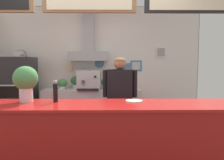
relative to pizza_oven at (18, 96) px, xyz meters
The scene contains 13 objects.
back_wall_assembly 1.81m from the pizza_oven, 16.54° to the left, with size 4.62×2.42×2.75m.
service_counter 2.60m from the pizza_oven, 51.07° to the right, with size 3.80×0.66×1.02m.
back_prep_counter 1.55m from the pizza_oven, ahead, with size 2.08×0.54×0.91m.
pizza_oven is the anchor object (origin of this frame).
shop_worker 2.21m from the pizza_oven, 22.00° to the right, with size 0.57×0.26×1.56m.
espresso_machine 1.48m from the pizza_oven, ahead, with size 0.48×0.51×0.41m.
potted_basil 2.32m from the pizza_oven, ahead, with size 0.15×0.15×0.22m.
potted_sage 1.83m from the pizza_oven, ahead, with size 0.21×0.21×0.25m.
potted_rosemary 0.92m from the pizza_oven, 13.43° to the left, with size 0.21×0.21×0.23m.
potted_oregano 1.21m from the pizza_oven, 12.73° to the left, with size 0.24×0.24×0.29m.
basil_vase 2.13m from the pizza_oven, 64.59° to the right, with size 0.28×0.28×0.42m.
condiment_plate 2.87m from the pizza_oven, 41.00° to the right, with size 0.20×0.20×0.01m.
pepper_grinder 2.30m from the pizza_oven, 56.87° to the right, with size 0.05×0.05×0.25m.
Camera 1 is at (0.24, -2.66, 1.48)m, focal length 34.30 mm.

